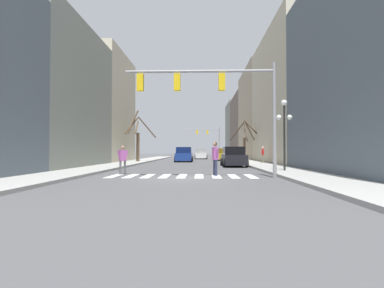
{
  "coord_description": "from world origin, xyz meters",
  "views": [
    {
      "loc": [
        1.01,
        -14.6,
        1.35
      ],
      "look_at": [
        -0.24,
        26.27,
        2.23
      ],
      "focal_mm": 28.0,
      "sensor_mm": 36.0,
      "label": 1
    }
  ],
  "objects_px": {
    "pedestrian_near_right_corner": "(263,153)",
    "car_parked_right_far": "(234,157)",
    "car_parked_right_mid": "(201,154)",
    "street_tree_right_mid": "(138,138)",
    "pedestrian_on_left_sidewalk": "(215,156)",
    "street_tree_left_near": "(245,140)",
    "traffic_signal_far": "(209,136)",
    "pedestrian_waiting_at_curb": "(123,157)",
    "car_parked_left_near": "(182,155)",
    "traffic_signal_near": "(216,92)",
    "car_driving_toward_lane": "(221,155)",
    "car_parked_left_far": "(184,155)",
    "street_lamp_right_corner": "(284,120)"
  },
  "relations": [
    {
      "from": "traffic_signal_near",
      "to": "car_parked_left_near",
      "type": "distance_m",
      "value": 28.55
    },
    {
      "from": "street_lamp_right_corner",
      "to": "street_tree_left_near",
      "type": "bearing_deg",
      "value": 88.86
    },
    {
      "from": "traffic_signal_near",
      "to": "street_tree_right_mid",
      "type": "distance_m",
      "value": 20.05
    },
    {
      "from": "car_parked_right_mid",
      "to": "pedestrian_on_left_sidewalk",
      "type": "height_order",
      "value": "pedestrian_on_left_sidewalk"
    },
    {
      "from": "street_tree_right_mid",
      "to": "pedestrian_on_left_sidewalk",
      "type": "bearing_deg",
      "value": -65.39
    },
    {
      "from": "car_parked_right_far",
      "to": "street_lamp_right_corner",
      "type": "bearing_deg",
      "value": -162.25
    },
    {
      "from": "car_parked_right_far",
      "to": "street_tree_right_mid",
      "type": "distance_m",
      "value": 12.76
    },
    {
      "from": "pedestrian_near_right_corner",
      "to": "street_tree_left_near",
      "type": "distance_m",
      "value": 7.47
    },
    {
      "from": "traffic_signal_far",
      "to": "car_parked_left_near",
      "type": "bearing_deg",
      "value": -104.61
    },
    {
      "from": "car_parked_right_far",
      "to": "pedestrian_on_left_sidewalk",
      "type": "distance_m",
      "value": 9.57
    },
    {
      "from": "pedestrian_near_right_corner",
      "to": "pedestrian_on_left_sidewalk",
      "type": "bearing_deg",
      "value": -12.62
    },
    {
      "from": "street_tree_right_mid",
      "to": "pedestrian_near_right_corner",
      "type": "bearing_deg",
      "value": -16.01
    },
    {
      "from": "pedestrian_waiting_at_curb",
      "to": "car_parked_left_far",
      "type": "bearing_deg",
      "value": 40.34
    },
    {
      "from": "pedestrian_waiting_at_curb",
      "to": "pedestrian_near_right_corner",
      "type": "distance_m",
      "value": 16.47
    },
    {
      "from": "pedestrian_waiting_at_curb",
      "to": "street_tree_right_mid",
      "type": "xyz_separation_m",
      "value": [
        -2.7,
        16.49,
        1.75
      ]
    },
    {
      "from": "traffic_signal_near",
      "to": "street_tree_right_mid",
      "type": "height_order",
      "value": "street_tree_right_mid"
    },
    {
      "from": "car_parked_left_far",
      "to": "car_parked_right_far",
      "type": "xyz_separation_m",
      "value": [
        4.79,
        -10.29,
        -0.04
      ]
    },
    {
      "from": "car_parked_right_mid",
      "to": "traffic_signal_far",
      "type": "bearing_deg",
      "value": -7.81
    },
    {
      "from": "car_parked_left_far",
      "to": "pedestrian_waiting_at_curb",
      "type": "xyz_separation_m",
      "value": [
        -2.38,
        -18.93,
        0.15
      ]
    },
    {
      "from": "car_parked_left_far",
      "to": "car_driving_toward_lane",
      "type": "height_order",
      "value": "car_parked_left_far"
    },
    {
      "from": "traffic_signal_far",
      "to": "car_parked_left_far",
      "type": "distance_m",
      "value": 24.52
    },
    {
      "from": "pedestrian_on_left_sidewalk",
      "to": "traffic_signal_far",
      "type": "bearing_deg",
      "value": 163.65
    },
    {
      "from": "street_lamp_right_corner",
      "to": "pedestrian_on_left_sidewalk",
      "type": "relative_size",
      "value": 2.37
    },
    {
      "from": "pedestrian_waiting_at_curb",
      "to": "street_tree_right_mid",
      "type": "height_order",
      "value": "street_tree_right_mid"
    },
    {
      "from": "traffic_signal_far",
      "to": "car_driving_toward_lane",
      "type": "distance_m",
      "value": 18.91
    },
    {
      "from": "car_parked_left_near",
      "to": "pedestrian_waiting_at_curb",
      "type": "distance_m",
      "value": 26.29
    },
    {
      "from": "street_lamp_right_corner",
      "to": "car_parked_left_far",
      "type": "relative_size",
      "value": 0.98
    },
    {
      "from": "car_parked_left_far",
      "to": "pedestrian_on_left_sidewalk",
      "type": "relative_size",
      "value": 2.42
    },
    {
      "from": "street_lamp_right_corner",
      "to": "pedestrian_near_right_corner",
      "type": "height_order",
      "value": "street_lamp_right_corner"
    },
    {
      "from": "street_lamp_right_corner",
      "to": "street_tree_left_near",
      "type": "relative_size",
      "value": 0.86
    },
    {
      "from": "car_parked_right_mid",
      "to": "street_tree_left_near",
      "type": "bearing_deg",
      "value": -153.76
    },
    {
      "from": "car_parked_left_far",
      "to": "street_tree_right_mid",
      "type": "relative_size",
      "value": 0.76
    },
    {
      "from": "pedestrian_waiting_at_curb",
      "to": "pedestrian_on_left_sidewalk",
      "type": "xyz_separation_m",
      "value": [
        5.18,
        -0.72,
        0.1
      ]
    },
    {
      "from": "car_parked_right_mid",
      "to": "street_tree_right_mid",
      "type": "relative_size",
      "value": 0.74
    },
    {
      "from": "traffic_signal_far",
      "to": "car_parked_left_far",
      "type": "relative_size",
      "value": 1.58
    },
    {
      "from": "car_parked_left_far",
      "to": "car_parked_left_near",
      "type": "xyz_separation_m",
      "value": [
        -0.71,
        7.3,
        -0.05
      ]
    },
    {
      "from": "traffic_signal_far",
      "to": "street_tree_right_mid",
      "type": "distance_m",
      "value": 27.89
    },
    {
      "from": "car_parked_right_far",
      "to": "car_parked_right_mid",
      "type": "xyz_separation_m",
      "value": [
        -2.77,
        22.39,
        -0.04
      ]
    },
    {
      "from": "traffic_signal_near",
      "to": "pedestrian_near_right_corner",
      "type": "xyz_separation_m",
      "value": [
        5.29,
        14.6,
        -3.18
      ]
    },
    {
      "from": "traffic_signal_far",
      "to": "car_parked_left_far",
      "type": "bearing_deg",
      "value": -98.64
    },
    {
      "from": "traffic_signal_near",
      "to": "car_driving_toward_lane",
      "type": "distance_m",
      "value": 26.58
    },
    {
      "from": "car_parked_left_near",
      "to": "pedestrian_on_left_sidewalk",
      "type": "height_order",
      "value": "pedestrian_on_left_sidewalk"
    },
    {
      "from": "street_lamp_right_corner",
      "to": "pedestrian_waiting_at_curb",
      "type": "relative_size",
      "value": 2.63
    },
    {
      "from": "street_lamp_right_corner",
      "to": "pedestrian_on_left_sidewalk",
      "type": "height_order",
      "value": "street_lamp_right_corner"
    },
    {
      "from": "traffic_signal_far",
      "to": "car_driving_toward_lane",
      "type": "bearing_deg",
      "value": -86.58
    },
    {
      "from": "car_parked_right_far",
      "to": "pedestrian_waiting_at_curb",
      "type": "distance_m",
      "value": 11.23
    },
    {
      "from": "traffic_signal_far",
      "to": "pedestrian_on_left_sidewalk",
      "type": "xyz_separation_m",
      "value": [
        -0.85,
        -43.64,
        -3.25
      ]
    },
    {
      "from": "pedestrian_near_right_corner",
      "to": "car_parked_right_far",
      "type": "bearing_deg",
      "value": -30.11
    },
    {
      "from": "pedestrian_on_left_sidewalk",
      "to": "car_parked_right_mid",
      "type": "bearing_deg",
      "value": 166.18
    },
    {
      "from": "pedestrian_near_right_corner",
      "to": "pedestrian_waiting_at_curb",
      "type": "bearing_deg",
      "value": -30.62
    }
  ]
}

